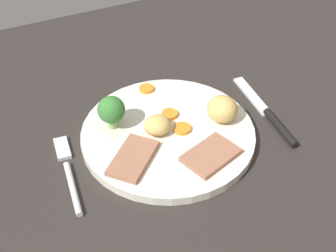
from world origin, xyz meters
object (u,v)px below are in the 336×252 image
at_px(dinner_plate, 168,134).
at_px(meat_slice_under, 211,155).
at_px(carrot_coin_side, 169,114).
at_px(broccoli_floret, 111,110).
at_px(carrot_coin_front, 182,129).
at_px(carrot_coin_back, 146,89).
at_px(fork, 68,171).
at_px(roast_potato_left, 222,109).
at_px(meat_slice_main, 133,158).
at_px(roast_potato_right, 157,125).
at_px(knife, 269,115).

relative_size(dinner_plate, meat_slice_under, 3.41).
distance_m(carrot_coin_side, broccoli_floret, 0.09).
relative_size(carrot_coin_front, carrot_coin_back, 1.07).
relative_size(dinner_plate, fork, 1.71).
bearing_deg(roast_potato_left, fork, 179.16).
relative_size(meat_slice_main, carrot_coin_side, 3.35).
distance_m(carrot_coin_front, carrot_coin_back, 0.11).
relative_size(carrot_coin_side, fork, 0.16).
relative_size(meat_slice_under, carrot_coin_back, 3.12).
relative_size(meat_slice_under, roast_potato_left, 1.62).
distance_m(meat_slice_main, fork, 0.09).
xyz_separation_m(carrot_coin_front, carrot_coin_back, (-0.01, 0.11, -0.00)).
relative_size(roast_potato_left, carrot_coin_front, 1.80).
bearing_deg(dinner_plate, roast_potato_right, 165.78).
distance_m(carrot_coin_back, knife, 0.20).
xyz_separation_m(meat_slice_main, roast_potato_right, (0.05, 0.04, 0.01)).
distance_m(roast_potato_left, carrot_coin_back, 0.14).
bearing_deg(roast_potato_right, carrot_coin_front, -16.79).
relative_size(meat_slice_main, carrot_coin_front, 3.15).
bearing_deg(fork, roast_potato_left, -85.17).
height_order(dinner_plate, roast_potato_left, roast_potato_left).
distance_m(dinner_plate, meat_slice_main, 0.08).
height_order(carrot_coin_back, knife, carrot_coin_back).
relative_size(roast_potato_left, broccoli_floret, 0.88).
height_order(meat_slice_main, roast_potato_right, roast_potato_right).
bearing_deg(carrot_coin_side, knife, -20.57).
xyz_separation_m(dinner_plate, carrot_coin_side, (0.02, 0.03, 0.01)).
distance_m(carrot_coin_front, carrot_coin_side, 0.04).
height_order(broccoli_floret, fork, broccoli_floret).
xyz_separation_m(meat_slice_main, roast_potato_left, (0.16, 0.02, 0.02)).
relative_size(roast_potato_right, knife, 0.22).
bearing_deg(dinner_plate, roast_potato_left, -6.58).
bearing_deg(meat_slice_under, fork, 159.90).
height_order(carrot_coin_front, broccoli_floret, broccoli_floret).
distance_m(meat_slice_main, carrot_coin_side, 0.11).
bearing_deg(meat_slice_main, knife, 2.27).
height_order(roast_potato_left, carrot_coin_front, roast_potato_left).
distance_m(dinner_plate, fork, 0.16).
distance_m(broccoli_floret, fork, 0.11).
xyz_separation_m(fork, knife, (0.32, -0.02, 0.00)).
xyz_separation_m(carrot_coin_side, fork, (-0.17, -0.04, -0.01)).
height_order(carrot_coin_side, knife, carrot_coin_side).
distance_m(dinner_plate, carrot_coin_side, 0.04).
distance_m(meat_slice_main, meat_slice_under, 0.11).
bearing_deg(roast_potato_right, knife, -9.02).
relative_size(dinner_plate, meat_slice_main, 3.15).
distance_m(meat_slice_under, roast_potato_right, 0.09).
xyz_separation_m(roast_potato_right, fork, (-0.14, -0.01, -0.02)).
relative_size(roast_potato_left, knife, 0.26).
distance_m(roast_potato_left, knife, 0.09).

